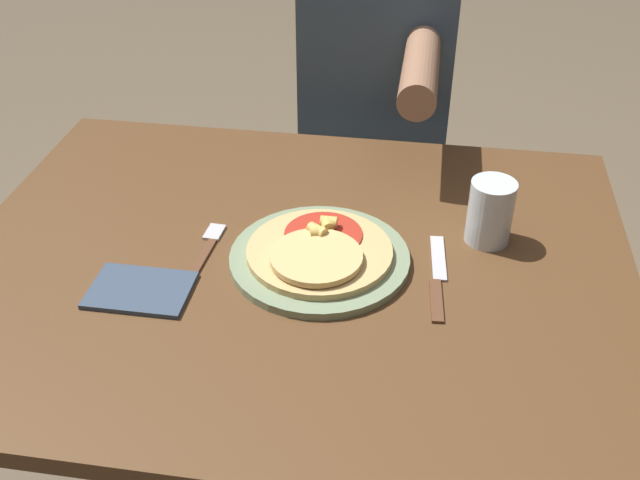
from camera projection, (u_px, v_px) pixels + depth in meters
The scene contains 8 objects.
dining_table at pixel (293, 310), 1.29m from camera, with size 1.11×0.88×0.74m.
plate at pixel (320, 257), 1.22m from camera, with size 0.29×0.29×0.01m.
pizza at pixel (319, 250), 1.20m from camera, with size 0.24×0.24×0.04m.
fork at pixel (206, 250), 1.24m from camera, with size 0.03×0.18×0.00m.
knife at pixel (437, 278), 1.18m from camera, with size 0.03×0.22×0.00m.
drinking_glass at pixel (490, 212), 1.24m from camera, with size 0.08×0.08×0.11m.
napkin at pixel (140, 290), 1.15m from camera, with size 0.16×0.11×0.01m.
person_diner at pixel (377, 102), 1.74m from camera, with size 0.33×0.52×1.23m.
Camera 1 is at (0.20, -0.96, 1.47)m, focal length 42.00 mm.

